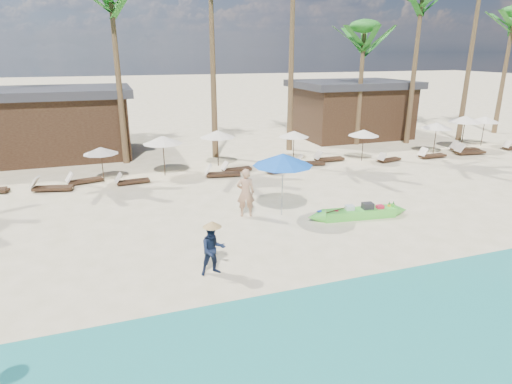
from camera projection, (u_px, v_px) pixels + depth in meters
name	position (u px, v px, depth m)	size (l,w,h in m)	color
ground	(254.00, 254.00, 14.23)	(240.00, 240.00, 0.00)	beige
wet_sand_strip	(325.00, 347.00, 9.74)	(240.00, 4.50, 0.01)	tan
green_canoe	(358.00, 213.00, 17.29)	(4.80, 0.99, 0.61)	#4FCC3E
tourist	(246.00, 193.00, 17.25)	(0.73, 0.48, 2.00)	tan
vendor_green	(213.00, 250.00, 12.73)	(0.78, 0.60, 1.60)	#131D36
blue_umbrella	(283.00, 160.00, 16.95)	(2.41, 2.41, 2.60)	#99999E
resort_parasol_4	(101.00, 151.00, 21.72)	(1.76, 1.76, 1.82)	#3B2918
lounger_4_left	(50.00, 187.00, 20.60)	(2.00, 1.00, 0.65)	#3B2918
lounger_4_right	(82.00, 180.00, 21.80)	(1.83, 0.95, 0.60)	#3B2918
resort_parasol_5	(163.00, 140.00, 22.74)	(2.11, 2.11, 2.17)	#3B2918
lounger_5_left	(131.00, 181.00, 21.71)	(1.73, 0.69, 0.57)	#3B2918
resort_parasol_6	(217.00, 134.00, 24.65)	(2.06, 2.06, 2.12)	#3B2918
lounger_6_left	(221.00, 173.00, 22.97)	(1.96, 0.89, 0.64)	#3B2918
lounger_6_right	(235.00, 169.00, 23.94)	(1.76, 0.66, 0.58)	#3B2918
resort_parasol_7	(294.00, 134.00, 25.75)	(1.84, 1.84, 1.90)	#3B2918
lounger_7_left	(280.00, 169.00, 23.81)	(1.90, 0.87, 0.62)	#3B2918
lounger_7_right	(309.00, 162.00, 25.35)	(1.78, 0.99, 0.58)	#3B2918
resort_parasol_8	(364.00, 133.00, 25.93)	(1.88, 1.88, 1.93)	#3B2918
lounger_8_left	(327.00, 158.00, 26.20)	(1.90, 0.60, 0.64)	#3B2918
resort_parasol_9	(437.00, 125.00, 27.66)	(2.03, 2.03, 2.09)	#3B2918
lounger_9_left	(388.00, 159.00, 26.13)	(1.68, 0.79, 0.55)	#3B2918
lounger_9_right	(431.00, 155.00, 27.05)	(1.85, 0.58, 0.63)	#3B2918
resort_parasol_10	(465.00, 119.00, 28.96)	(2.25, 2.25, 2.32)	#3B2918
lounger_10_left	(463.00, 148.00, 28.88)	(1.98, 1.08, 0.64)	#3B2918
lounger_10_right	(469.00, 151.00, 27.96)	(2.06, 0.85, 0.68)	#3B2918
resort_parasol_11	(485.00, 119.00, 30.16)	(2.04, 2.04, 2.10)	#3B2918
palm_3	(112.00, 10.00, 23.34)	(2.08, 2.08, 10.52)	brown
palm_6	(364.00, 42.00, 29.06)	(2.08, 2.08, 8.51)	brown
palm_7	(421.00, 12.00, 28.86)	(2.08, 2.08, 11.08)	brown
palm_9	(512.00, 30.00, 33.16)	(2.08, 2.08, 9.82)	brown
pavilion_west	(44.00, 123.00, 26.79)	(10.80, 6.60, 4.30)	#3B2918
pavilion_east	(351.00, 108.00, 33.61)	(8.80, 6.60, 4.30)	#3B2918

